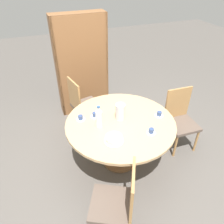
# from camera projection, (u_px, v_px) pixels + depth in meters

# --- Properties ---
(ground_plane) EXTENTS (14.00, 14.00, 0.00)m
(ground_plane) POSITION_uv_depth(u_px,v_px,m) (119.00, 160.00, 3.24)
(ground_plane) COLOR #56514C
(dining_table) EXTENTS (1.42, 1.42, 0.72)m
(dining_table) POSITION_uv_depth(u_px,v_px,m) (120.00, 129.00, 2.89)
(dining_table) COLOR brown
(dining_table) RESTS_ON ground_plane
(chair_a) EXTENTS (0.44, 0.44, 0.93)m
(chair_a) POSITION_uv_depth(u_px,v_px,m) (180.00, 119.00, 3.26)
(chair_a) COLOR #A87A47
(chair_a) RESTS_ON ground_plane
(chair_b) EXTENTS (0.50, 0.50, 0.93)m
(chair_b) POSITION_uv_depth(u_px,v_px,m) (83.00, 104.00, 3.60)
(chair_b) COLOR #A87A47
(chair_b) RESTS_ON ground_plane
(chair_c) EXTENTS (0.57, 0.57, 0.93)m
(chair_c) POSITION_uv_depth(u_px,v_px,m) (118.00, 202.00, 2.16)
(chair_c) COLOR #A87A47
(chair_c) RESTS_ON ground_plane
(bookshelf) EXTENTS (0.90, 0.28, 1.76)m
(bookshelf) POSITION_uv_depth(u_px,v_px,m) (83.00, 67.00, 3.87)
(bookshelf) COLOR brown
(bookshelf) RESTS_ON ground_plane
(coffee_pot) EXTENTS (0.12, 0.12, 0.26)m
(coffee_pot) POSITION_uv_depth(u_px,v_px,m) (120.00, 111.00, 2.81)
(coffee_pot) COLOR silver
(coffee_pot) RESTS_ON dining_table
(water_bottle) EXTENTS (0.08, 0.08, 0.30)m
(water_bottle) POSITION_uv_depth(u_px,v_px,m) (99.00, 118.00, 2.68)
(water_bottle) COLOR silver
(water_bottle) RESTS_ON dining_table
(cake_main) EXTENTS (0.23, 0.23, 0.07)m
(cake_main) POSITION_uv_depth(u_px,v_px,m) (114.00, 139.00, 2.51)
(cake_main) COLOR silver
(cake_main) RESTS_ON dining_table
(cup_a) EXTENTS (0.11, 0.11, 0.07)m
(cup_a) POSITION_uv_depth(u_px,v_px,m) (95.00, 115.00, 2.90)
(cup_a) COLOR white
(cup_a) RESTS_ON dining_table
(cup_b) EXTENTS (0.11, 0.11, 0.07)m
(cup_b) POSITION_uv_depth(u_px,v_px,m) (151.00, 131.00, 2.63)
(cup_b) COLOR white
(cup_b) RESTS_ON dining_table
(cup_c) EXTENTS (0.11, 0.11, 0.07)m
(cup_c) POSITION_uv_depth(u_px,v_px,m) (159.00, 114.00, 2.91)
(cup_c) COLOR white
(cup_c) RESTS_ON dining_table
(cup_d) EXTENTS (0.11, 0.11, 0.07)m
(cup_d) POSITION_uv_depth(u_px,v_px,m) (81.00, 118.00, 2.84)
(cup_d) COLOR white
(cup_d) RESTS_ON dining_table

